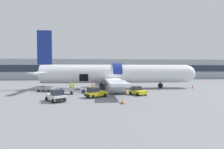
# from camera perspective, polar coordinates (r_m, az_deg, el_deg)

# --- Properties ---
(ground_plane) EXTENTS (500.00, 500.00, 0.00)m
(ground_plane) POSITION_cam_1_polar(r_m,az_deg,el_deg) (33.57, 1.75, -5.31)
(ground_plane) COLOR gray
(terminal_strip) EXTENTS (107.68, 11.42, 7.79)m
(terminal_strip) POSITION_cam_1_polar(r_m,az_deg,el_deg) (71.86, -2.19, 1.70)
(terminal_strip) COLOR #9EA3AD
(terminal_strip) RESTS_ON ground_plane
(airplane) EXTENTS (34.88, 29.34, 11.92)m
(airplane) POSITION_cam_1_polar(r_m,az_deg,el_deg) (36.79, 0.86, 0.09)
(airplane) COLOR white
(airplane) RESTS_ON ground_plane
(baggage_tug_lead) EXTENTS (2.74, 3.38, 1.36)m
(baggage_tug_lead) POSITION_cam_1_polar(r_m,az_deg,el_deg) (28.56, 8.28, -5.39)
(baggage_tug_lead) COLOR yellow
(baggage_tug_lead) RESTS_ON ground_plane
(baggage_tug_mid) EXTENTS (3.47, 3.04, 1.49)m
(baggage_tug_mid) POSITION_cam_1_polar(r_m,az_deg,el_deg) (25.97, -5.44, -6.01)
(baggage_tug_mid) COLOR yellow
(baggage_tug_mid) RESTS_ON ground_plane
(baggage_tug_rear) EXTENTS (3.04, 3.48, 1.58)m
(baggage_tug_rear) POSITION_cam_1_polar(r_m,az_deg,el_deg) (23.85, -17.80, -6.73)
(baggage_tug_rear) COLOR white
(baggage_tug_rear) RESTS_ON ground_plane
(baggage_cart_loading) EXTENTS (4.01, 2.39, 0.97)m
(baggage_cart_loading) POSITION_cam_1_polar(r_m,az_deg,el_deg) (32.37, -7.47, -4.75)
(baggage_cart_loading) COLOR silver
(baggage_cart_loading) RESTS_ON ground_plane
(baggage_cart_queued) EXTENTS (3.96, 2.19, 1.09)m
(baggage_cart_queued) POSITION_cam_1_polar(r_m,az_deg,el_deg) (29.79, -14.96, -5.25)
(baggage_cart_queued) COLOR #B7BABF
(baggage_cart_queued) RESTS_ON ground_plane
(baggage_cart_empty) EXTENTS (3.93, 2.46, 1.03)m
(baggage_cart_empty) POSITION_cam_1_polar(r_m,az_deg,el_deg) (34.44, -20.77, -4.45)
(baggage_cart_empty) COLOR #999BA0
(baggage_cart_empty) RESTS_ON ground_plane
(ground_crew_loader_a) EXTENTS (0.51, 0.60, 1.74)m
(ground_crew_loader_a) POSITION_cam_1_polar(r_m,az_deg,el_deg) (33.92, -1.02, -3.67)
(ground_crew_loader_a) COLOR #1E2338
(ground_crew_loader_a) RESTS_ON ground_plane
(ground_crew_loader_b) EXTENTS (0.50, 0.50, 1.56)m
(ground_crew_loader_b) POSITION_cam_1_polar(r_m,az_deg,el_deg) (32.90, -12.43, -4.06)
(ground_crew_loader_b) COLOR black
(ground_crew_loader_b) RESTS_ON ground_plane
(ground_crew_driver) EXTENTS (0.45, 0.60, 1.73)m
(ground_crew_driver) POSITION_cam_1_polar(r_m,az_deg,el_deg) (29.82, -6.40, -4.48)
(ground_crew_driver) COLOR #2D2D33
(ground_crew_driver) RESTS_ON ground_plane
(ground_crew_supervisor) EXTENTS (0.57, 0.59, 1.81)m
(ground_crew_supervisor) POSITION_cam_1_polar(r_m,az_deg,el_deg) (33.79, -13.32, -3.69)
(ground_crew_supervisor) COLOR #1E2338
(ground_crew_supervisor) RESTS_ON ground_plane
(suitcase_on_tarmac_upright) EXTENTS (0.40, 0.35, 0.71)m
(suitcase_on_tarmac_upright) POSITION_cam_1_polar(r_m,az_deg,el_deg) (33.00, -3.21, -4.91)
(suitcase_on_tarmac_upright) COLOR #1E2347
(suitcase_on_tarmac_upright) RESTS_ON ground_plane
(suitcase_on_tarmac_spare) EXTENTS (0.57, 0.36, 0.66)m
(suitcase_on_tarmac_spare) POSITION_cam_1_polar(r_m,az_deg,el_deg) (30.09, -9.28, -5.65)
(suitcase_on_tarmac_spare) COLOR #1E2347
(suitcase_on_tarmac_spare) RESTS_ON ground_plane
(safety_cone_nose) EXTENTS (0.44, 0.44, 0.77)m
(safety_cone_nose) POSITION_cam_1_polar(r_m,az_deg,el_deg) (41.60, 24.82, -3.58)
(safety_cone_nose) COLOR black
(safety_cone_nose) RESTS_ON ground_plane
(safety_cone_engine_left) EXTENTS (0.58, 0.58, 0.59)m
(safety_cone_engine_left) POSITION_cam_1_polar(r_m,az_deg,el_deg) (21.33, 3.40, -8.79)
(safety_cone_engine_left) COLOR black
(safety_cone_engine_left) RESTS_ON ground_plane
(safety_cone_wingtip) EXTENTS (0.47, 0.47, 0.72)m
(safety_cone_wingtip) POSITION_cam_1_polar(r_m,az_deg,el_deg) (28.97, 4.65, -5.81)
(safety_cone_wingtip) COLOR black
(safety_cone_wingtip) RESTS_ON ground_plane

